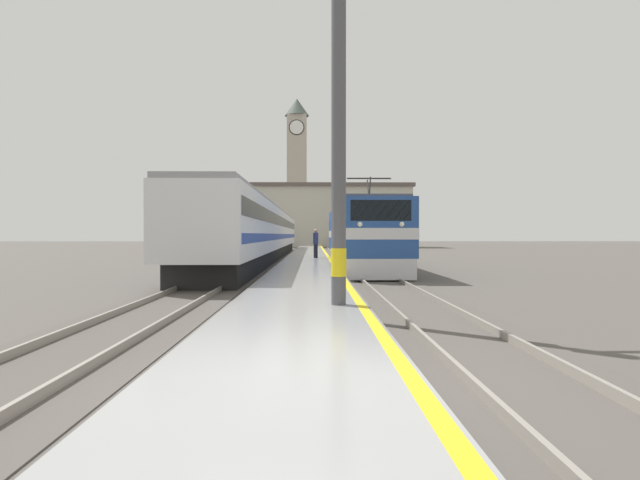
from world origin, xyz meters
The scene contains 10 objects.
ground_plane centered at (0.00, 30.00, 0.00)m, with size 200.00×200.00×0.00m, color #514C47.
platform centered at (0.00, 25.00, 0.17)m, with size 2.98×140.00×0.34m.
rail_track_near centered at (2.90, 25.00, 0.03)m, with size 2.84×140.00×0.16m.
rail_track_far centered at (-3.37, 25.00, 0.03)m, with size 2.83×140.00×0.16m.
locomotive_train centered at (2.90, 21.22, 1.78)m, with size 2.92×16.44×4.44m.
passenger_train centered at (-3.37, 31.94, 2.03)m, with size 2.92×45.07×3.75m.
catenary_mast centered at (0.92, 4.79, 4.17)m, with size 2.35×0.33×7.86m.
person_on_platform centered at (0.49, 26.15, 1.32)m, with size 0.34×0.34×1.85m.
clock_tower centered at (-2.40, 78.63, 13.11)m, with size 4.07×4.07×24.82m.
station_building centered at (2.78, 66.91, 4.56)m, with size 23.53×7.72×9.06m.
Camera 1 is at (0.32, -5.78, 1.82)m, focal length 28.00 mm.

